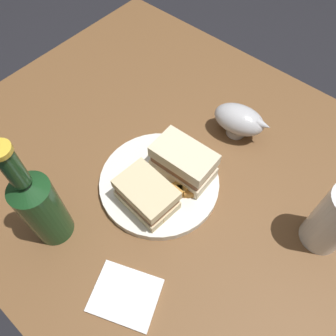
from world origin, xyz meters
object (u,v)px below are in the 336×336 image
sandwich_half_left (147,195)px  sandwich_half_right (184,162)px  pint_glass (333,223)px  cider_bottle (39,205)px  gravy_boat (239,120)px  napkin (125,295)px  plate (159,182)px

sandwich_half_left → sandwich_half_right: 0.10m
pint_glass → cider_bottle: bearing=-141.2°
sandwich_half_right → gravy_boat: 0.17m
gravy_boat → napkin: size_ratio=1.19×
pint_glass → cider_bottle: cider_bottle is taller
cider_bottle → pint_glass: bearing=38.8°
sandwich_half_left → gravy_boat: same height
plate → cider_bottle: cider_bottle is taller
plate → cider_bottle: size_ratio=0.93×
gravy_boat → sandwich_half_left: bearing=-95.9°
gravy_boat → plate: bearing=-101.3°
sandwich_half_left → sandwich_half_right: sandwich_half_right is taller
pint_glass → cider_bottle: 0.50m
gravy_boat → cider_bottle: bearing=-107.0°
sandwich_half_right → cider_bottle: (-0.11, -0.25, 0.05)m
pint_glass → napkin: pint_glass is taller
gravy_boat → cider_bottle: 0.44m
sandwich_half_left → pint_glass: size_ratio=0.77×
sandwich_half_left → pint_glass: (0.29, 0.16, 0.02)m
sandwich_half_right → cider_bottle: bearing=-113.6°
pint_glass → napkin: (-0.20, -0.31, -0.06)m
plate → sandwich_half_left: sandwich_half_left is taller
pint_glass → gravy_boat: size_ratio=1.14×
plate → gravy_boat: gravy_boat is taller
sandwich_half_right → plate: bearing=-117.1°
sandwich_half_left → gravy_boat: (0.03, 0.27, -0.00)m
pint_glass → sandwich_half_left: bearing=-150.6°
gravy_boat → pint_glass: bearing=-22.2°
plate → napkin: bearing=-63.0°
sandwich_half_left → cider_bottle: (-0.10, -0.15, 0.05)m
cider_bottle → sandwich_half_left: bearing=56.3°
sandwich_half_left → sandwich_half_right: size_ratio=0.93×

